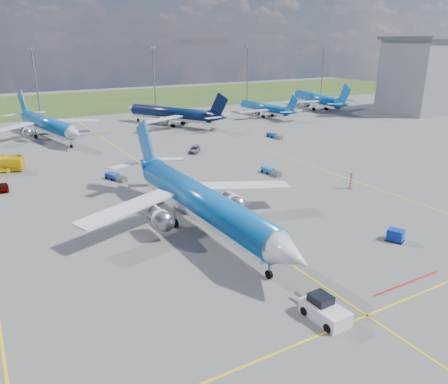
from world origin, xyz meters
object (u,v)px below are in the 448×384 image
service_car_c (194,149)px  warning_post (351,181)px  baggage_tug_c (115,177)px  baggage_tug_e (274,136)px  bg_jet_n (171,125)px  bg_jet_ne (264,116)px  service_car_b (176,185)px  service_car_a (4,187)px  baggage_tug_w (270,171)px  main_airliner (202,230)px  bg_jet_nnw (50,139)px  pushback_tug (324,310)px  bg_jet_ene (316,109)px  uld_container (396,235)px

service_car_c → warning_post: bearing=-34.8°
baggage_tug_c → baggage_tug_e: size_ratio=0.99×
warning_post → bg_jet_n: 72.04m
bg_jet_ne → baggage_tug_e: size_ratio=6.26×
service_car_b → baggage_tug_c: bearing=24.5°
service_car_a → bg_jet_ne: bearing=30.3°
bg_jet_ne → service_car_b: bg_jet_ne is taller
service_car_b → baggage_tug_w: size_ratio=0.99×
warning_post → main_airliner: main_airliner is taller
service_car_b → service_car_c: (14.57, 22.42, 0.05)m
bg_jet_nnw → baggage_tug_c: size_ratio=8.26×
bg_jet_ne → pushback_tug: size_ratio=4.96×
warning_post → service_car_a: size_ratio=0.79×
main_airliner → baggage_tug_w: bearing=34.5°
bg_jet_ne → baggage_tug_w: 69.31m
service_car_c → main_airliner: bearing=-77.3°
baggage_tug_w → bg_jet_n: bearing=83.3°
bg_jet_n → service_car_b: size_ratio=8.25×
baggage_tug_w → baggage_tug_e: bearing=50.1°
service_car_a → bg_jet_nnw: bearing=74.3°
bg_jet_nnw → pushback_tug: bearing=-96.5°
bg_jet_nnw → bg_jet_ne: (70.08, 2.20, 0.00)m
main_airliner → bg_jet_ene: bearing=40.1°
bg_jet_ene → baggage_tug_c: (-92.44, -50.33, 0.52)m
bg_jet_ne → service_car_c: bg_jet_ne is taller
warning_post → pushback_tug: 39.76m
uld_container → bg_jet_n: bearing=61.6°
warning_post → baggage_tug_c: (-34.00, 25.42, -0.98)m
pushback_tug → baggage_tug_e: bearing=54.9°
baggage_tug_e → bg_jet_nnw: bearing=147.3°
service_car_a → service_car_c: size_ratio=0.76×
bg_jet_nnw → baggage_tug_w: size_ratio=8.53×
service_car_b → baggage_tug_c: service_car_b is taller
bg_jet_ene → pushback_tug: 134.92m
warning_post → main_airliner: (-30.40, -2.77, -1.50)m
baggage_tug_w → warning_post: bearing=-67.0°
baggage_tug_c → service_car_c: bearing=6.2°
bg_jet_ne → warning_post: bearing=61.3°
service_car_b → service_car_c: size_ratio=0.97×
service_car_b → baggage_tug_c: (-7.55, 10.55, -0.16)m
service_car_a → bg_jet_n: bearing=44.2°
service_car_a → baggage_tug_w: 47.89m
baggage_tug_e → service_car_b: bearing=-150.8°
warning_post → bg_jet_ene: bearing=52.4°
service_car_a → baggage_tug_w: service_car_a is taller
uld_container → service_car_c: (-1.45, 55.47, -0.03)m
bg_jet_n → pushback_tug: size_ratio=6.23×
warning_post → bg_jet_ne: 78.56m
baggage_tug_e → pushback_tug: bearing=-126.9°
uld_container → service_car_a: 63.07m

